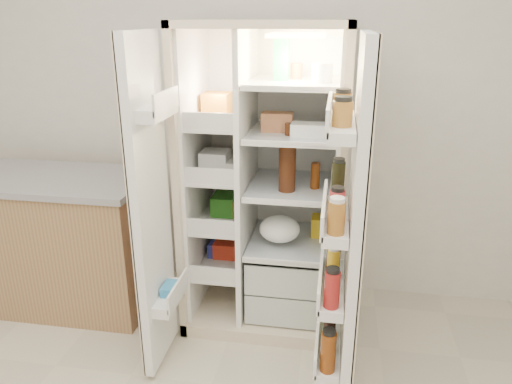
# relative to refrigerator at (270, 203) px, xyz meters

# --- Properties ---
(wall_back) EXTENTS (4.00, 0.02, 2.70)m
(wall_back) POSITION_rel_refrigerator_xyz_m (-0.19, 0.35, 0.61)
(wall_back) COLOR silver
(wall_back) RESTS_ON floor
(refrigerator) EXTENTS (0.92, 0.70, 1.80)m
(refrigerator) POSITION_rel_refrigerator_xyz_m (0.00, 0.00, 0.00)
(refrigerator) COLOR beige
(refrigerator) RESTS_ON floor
(freezer_door) EXTENTS (0.15, 0.40, 1.72)m
(freezer_door) POSITION_rel_refrigerator_xyz_m (-0.52, -0.60, 0.15)
(freezer_door) COLOR white
(freezer_door) RESTS_ON floor
(fridge_door) EXTENTS (0.17, 0.58, 1.72)m
(fridge_door) POSITION_rel_refrigerator_xyz_m (0.46, -0.69, 0.13)
(fridge_door) COLOR white
(fridge_door) RESTS_ON floor
(kitchen_counter) EXTENTS (1.21, 0.65, 0.88)m
(kitchen_counter) POSITION_rel_refrigerator_xyz_m (-1.36, -0.13, -0.30)
(kitchen_counter) COLOR #997B4C
(kitchen_counter) RESTS_ON floor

